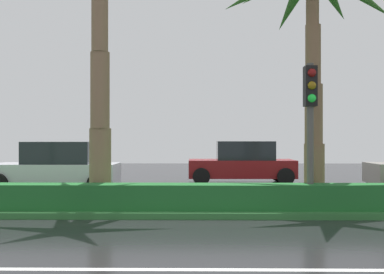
# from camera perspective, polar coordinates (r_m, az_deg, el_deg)

# --- Properties ---
(ground_plane) EXTENTS (90.00, 42.00, 0.10)m
(ground_plane) POSITION_cam_1_polar(r_m,az_deg,el_deg) (13.68, 0.57, -8.09)
(ground_plane) COLOR black
(near_lane_divider_stripe) EXTENTS (81.00, 0.14, 0.01)m
(near_lane_divider_stripe) POSITION_cam_1_polar(r_m,az_deg,el_deg) (6.80, 0.46, -15.79)
(near_lane_divider_stripe) COLOR white
(near_lane_divider_stripe) RESTS_ON ground_plane
(median_strip) EXTENTS (85.50, 4.00, 0.15)m
(median_strip) POSITION_cam_1_polar(r_m,az_deg,el_deg) (12.67, 0.56, -8.16)
(median_strip) COLOR #2D6B33
(median_strip) RESTS_ON ground_plane
(median_hedge) EXTENTS (76.50, 0.70, 0.60)m
(median_hedge) POSITION_cam_1_polar(r_m,az_deg,el_deg) (11.23, 0.55, -7.25)
(median_hedge) COLOR #1E6028
(median_hedge) RESTS_ON median_strip
(palm_tree_centre) EXTENTS (4.79, 4.86, 6.74)m
(palm_tree_centre) POSITION_cam_1_polar(r_m,az_deg,el_deg) (13.13, 14.32, 15.64)
(palm_tree_centre) COLOR brown
(palm_tree_centre) RESTS_ON median_strip
(traffic_signal_median_right) EXTENTS (0.28, 0.43, 3.48)m
(traffic_signal_median_right) POSITION_cam_1_polar(r_m,az_deg,el_deg) (11.56, 14.17, 3.37)
(traffic_signal_median_right) COLOR #4C4C47
(traffic_signal_median_right) RESTS_ON median_strip
(car_in_traffic_leading) EXTENTS (4.30, 2.02, 1.72)m
(car_in_traffic_leading) POSITION_cam_1_polar(r_m,az_deg,el_deg) (17.09, -16.04, -3.55)
(car_in_traffic_leading) COLOR silver
(car_in_traffic_leading) RESTS_ON ground_plane
(car_in_traffic_second) EXTENTS (4.30, 2.02, 1.72)m
(car_in_traffic_second) POSITION_cam_1_polar(r_m,az_deg,el_deg) (19.42, 6.14, -3.15)
(car_in_traffic_second) COLOR maroon
(car_in_traffic_second) RESTS_ON ground_plane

